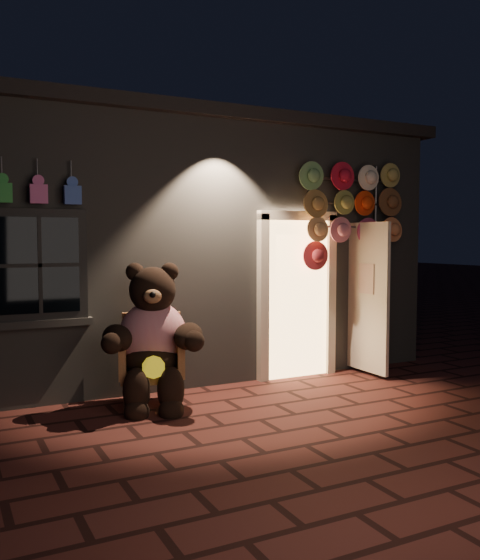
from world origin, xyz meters
TOP-DOWN VIEW (x-y plane):
  - ground at (0.00, 0.00)m, footprint 60.00×60.00m
  - shop_building at (0.00, 3.99)m, footprint 7.30×5.95m
  - wicker_armchair at (-0.78, 1.07)m, footprint 0.83×0.79m
  - teddy_bear at (-0.81, 0.95)m, footprint 1.14×1.05m
  - hat_rack at (2.10, 1.28)m, footprint 1.61×0.22m

SIDE VIEW (x-z plane):
  - ground at x=0.00m, z-range 0.00..0.00m
  - wicker_armchair at x=-0.78m, z-range 0.00..1.00m
  - teddy_bear at x=-0.81m, z-range -0.08..1.57m
  - shop_building at x=0.00m, z-range -0.02..3.49m
  - hat_rack at x=2.10m, z-range 0.80..3.66m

